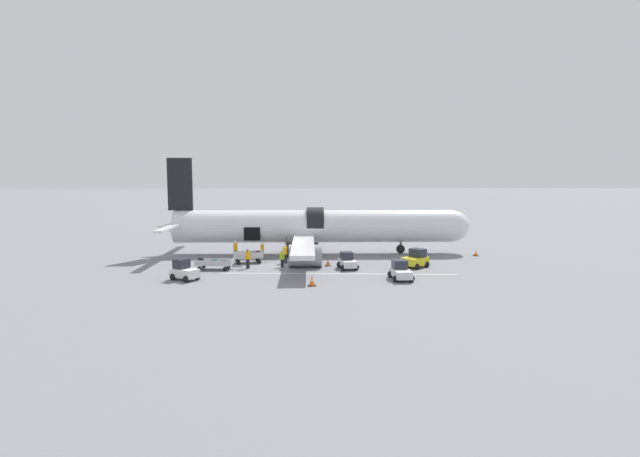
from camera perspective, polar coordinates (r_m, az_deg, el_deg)
name	(u,v)px	position (r m, az deg, el deg)	size (l,w,h in m)	color
ground_plane	(288,265)	(47.84, -3.72, -4.17)	(500.00, 500.00, 0.00)	slate
apron_marking_line	(338,274)	(43.60, 2.03, -5.19)	(20.56, 1.31, 0.01)	silver
airplane	(311,227)	(54.01, -1.02, 0.15)	(33.84, 30.03, 10.35)	silver
baggage_tug_lead	(184,271)	(42.48, -15.27, -4.76)	(2.63, 2.41, 1.71)	white
baggage_tug_mid	(347,262)	(45.84, 3.16, -3.84)	(1.97, 2.59, 1.50)	silver
baggage_tug_rear	(400,271)	(41.75, 9.18, -4.85)	(1.93, 2.97, 1.56)	silver
baggage_tug_spare	(416,259)	(47.38, 10.89, -3.50)	(2.79, 2.72, 1.71)	yellow
baggage_cart_loading	(250,257)	(49.23, -8.04, -3.25)	(3.79, 2.20, 1.16)	#B7BABF
baggage_cart_queued	(215,264)	(46.42, -11.95, -4.02)	(4.29, 1.92, 1.07)	#B7BABF
ground_crew_loader_a	(282,259)	(46.57, -4.36, -3.44)	(0.50, 0.50, 1.56)	#1E2338
ground_crew_loader_b	(262,250)	(51.67, -6.61, -2.47)	(0.51, 0.51, 1.61)	black
ground_crew_driver	(235,249)	(51.86, -9.64, -2.35)	(0.59, 0.59, 1.83)	#1E2338
ground_crew_supervisor	(248,258)	(46.29, -8.26, -3.39)	(0.58, 0.57, 1.80)	black
ground_crew_helper	(285,253)	(48.66, -4.01, -2.85)	(0.55, 0.63, 1.83)	#2D2D33
ground_crew_marshal	(293,250)	(51.40, -3.14, -2.45)	(0.53, 0.53, 1.66)	#1E2338
safety_cone_nose	(476,253)	(55.51, 17.40, -2.70)	(0.62, 0.62, 0.60)	black
safety_cone_engine_left	(312,281)	(38.92, -0.92, -6.03)	(0.63, 0.63, 0.78)	black
safety_cone_wingtip	(328,262)	(47.19, 0.91, -3.85)	(0.52, 0.52, 0.78)	black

